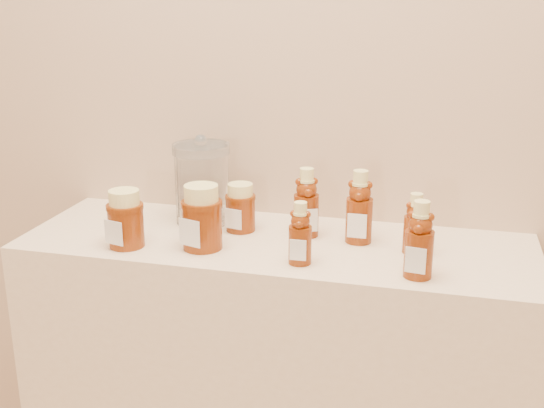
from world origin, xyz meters
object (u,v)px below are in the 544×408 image
(display_table, at_px, (275,406))
(bear_bottle_back_left, at_px, (306,198))
(glass_canister, at_px, (202,180))
(bear_bottle_front_left, at_px, (300,229))
(honey_jar_left, at_px, (125,219))

(display_table, xyz_separation_m, bear_bottle_back_left, (0.06, 0.05, 0.54))
(bear_bottle_back_left, bearing_deg, glass_canister, 149.69)
(bear_bottle_back_left, distance_m, glass_canister, 0.28)
(display_table, height_order, glass_canister, glass_canister)
(bear_bottle_front_left, height_order, honey_jar_left, bear_bottle_front_left)
(display_table, bearing_deg, bear_bottle_back_left, 41.87)
(bear_bottle_back_left, xyz_separation_m, glass_canister, (-0.27, 0.03, 0.02))
(glass_canister, bearing_deg, honey_jar_left, -118.24)
(display_table, height_order, bear_bottle_front_left, bear_bottle_front_left)
(bear_bottle_front_left, height_order, glass_canister, glass_canister)
(bear_bottle_back_left, bearing_deg, display_table, -161.39)
(bear_bottle_front_left, bearing_deg, display_table, 123.16)
(honey_jar_left, bearing_deg, bear_bottle_back_left, 39.35)
(honey_jar_left, height_order, glass_canister, glass_canister)
(honey_jar_left, relative_size, glass_canister, 0.61)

